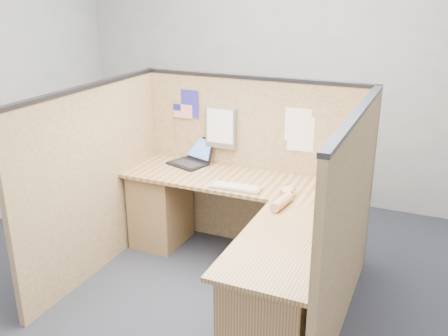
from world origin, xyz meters
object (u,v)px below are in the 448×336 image
at_px(mouse, 288,193).
at_px(keyboard, 236,187).
at_px(laptop, 191,157).
at_px(l_desk, 241,241).

bearing_deg(mouse, keyboard, -176.27).
bearing_deg(keyboard, laptop, 142.57).
xyz_separation_m(laptop, keyboard, (0.61, -0.41, -0.04)).
height_order(l_desk, keyboard, keyboard).
relative_size(l_desk, mouse, 17.73).
xyz_separation_m(l_desk, keyboard, (-0.12, 0.19, 0.35)).
height_order(laptop, mouse, laptop).
bearing_deg(laptop, mouse, -1.66).
bearing_deg(mouse, laptop, 159.47).
xyz_separation_m(keyboard, mouse, (0.42, 0.03, 0.01)).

